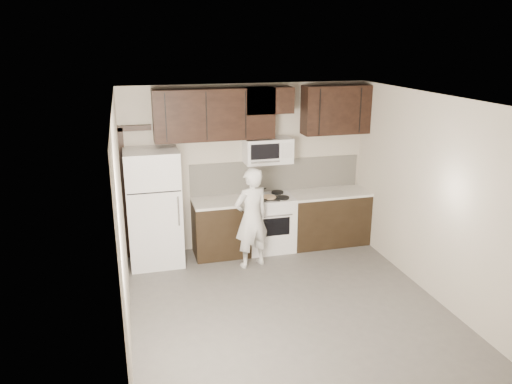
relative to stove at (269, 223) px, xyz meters
name	(u,v)px	position (x,y,z in m)	size (l,w,h in m)	color
floor	(289,309)	(-0.30, -1.94, -0.46)	(4.50, 4.50, 0.00)	#575552
back_wall	(247,167)	(-0.30, 0.31, 0.89)	(4.00, 4.00, 0.00)	#B8B09C
ceiling	(293,100)	(-0.30, -1.94, 2.24)	(4.50, 4.50, 0.00)	white
counter_run	(287,221)	(0.30, 0.00, 0.00)	(2.95, 0.64, 0.91)	black
stove	(269,223)	(0.00, 0.00, 0.00)	(0.76, 0.66, 0.94)	white
backsplash	(276,175)	(0.20, 0.30, 0.72)	(2.90, 0.02, 0.54)	beige
upper_cabinets	(262,111)	(-0.09, 0.14, 1.82)	(3.48, 0.35, 0.78)	black
microwave	(268,151)	(0.00, 0.12, 1.19)	(0.76, 0.42, 0.40)	white
refrigerator	(154,208)	(-1.85, -0.05, 0.44)	(0.80, 0.76, 1.80)	white
door_trim	(127,182)	(-2.22, 0.27, 0.79)	(0.50, 0.08, 2.12)	black
saucepan	(257,191)	(-0.18, 0.15, 0.51)	(0.27, 0.16, 0.15)	silver
baking_tray	(268,198)	(-0.05, -0.10, 0.46)	(0.36, 0.27, 0.02)	black
pizza	(268,197)	(-0.05, -0.10, 0.48)	(0.25, 0.25, 0.02)	beige
person	(251,218)	(-0.44, -0.54, 0.32)	(0.57, 0.37, 1.56)	white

